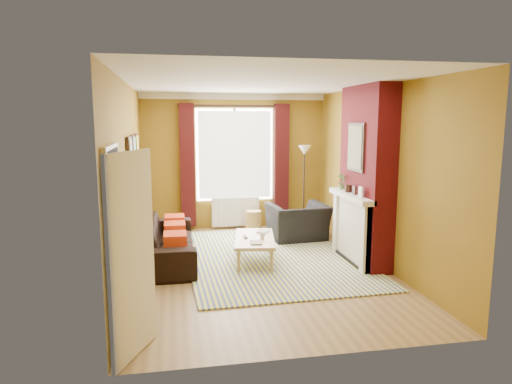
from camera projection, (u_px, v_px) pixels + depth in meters
ground at (259, 267)px, 7.09m from camera, size 5.50×5.50×0.00m
room_walls at (294, 176)px, 7.26m from camera, size 3.82×5.54×2.83m
striped_rug at (272, 256)px, 7.62m from camera, size 2.92×3.96×0.02m
sofa at (166, 241)px, 7.39m from camera, size 0.90×2.29×0.67m
armchair at (298, 222)px, 8.68m from camera, size 1.14×1.02×0.69m
coffee_table at (255, 240)px, 7.30m from camera, size 0.81×1.32×0.41m
wicker_stool at (253, 220)px, 9.45m from camera, size 0.42×0.42×0.41m
floor_lamp at (304, 164)px, 9.29m from camera, size 0.29×0.29×1.76m
book_a at (250, 242)px, 6.94m from camera, size 0.20×0.26×0.02m
book_b at (258, 231)px, 7.69m from camera, size 0.27×0.30×0.02m
mug at (262, 236)px, 7.22m from camera, size 0.11×0.11×0.09m
tv_remote at (245, 237)px, 7.29m from camera, size 0.06×0.17×0.02m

